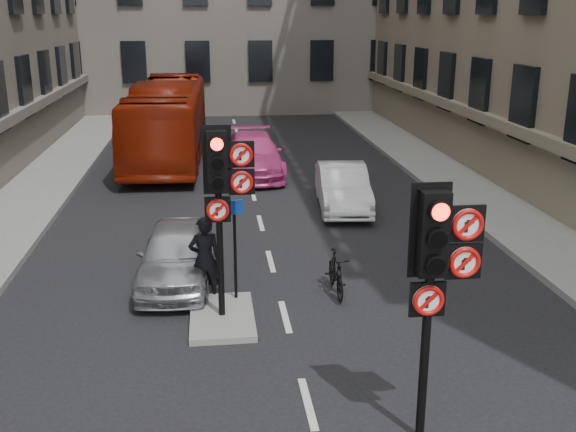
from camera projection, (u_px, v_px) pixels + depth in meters
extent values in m
cube|color=gray|center=(0.00, 219.00, 18.70)|extent=(3.00, 50.00, 0.16)
cube|color=gray|center=(495.00, 202.00, 20.32)|extent=(3.00, 50.00, 0.16)
cube|color=gray|center=(222.00, 317.00, 12.73)|extent=(1.20, 2.00, 0.12)
cylinder|color=black|center=(424.00, 359.00, 8.89)|extent=(0.12, 0.12, 2.40)
cube|color=black|center=(433.00, 233.00, 8.38)|extent=(0.36, 0.28, 1.10)
cube|color=black|center=(429.00, 230.00, 8.51)|extent=(0.52, 0.03, 1.25)
cylinder|color=#FF1407|center=(441.00, 212.00, 8.05)|extent=(0.22, 0.01, 0.22)
cylinder|color=black|center=(439.00, 240.00, 8.15)|extent=(0.22, 0.01, 0.22)
cylinder|color=black|center=(437.00, 267.00, 8.25)|extent=(0.22, 0.01, 0.22)
cube|color=black|center=(466.00, 224.00, 8.38)|extent=(0.47, 0.05, 0.47)
cylinder|color=white|center=(468.00, 225.00, 8.34)|extent=(0.41, 0.02, 0.41)
torus|color=#BF0C0A|center=(468.00, 225.00, 8.32)|extent=(0.41, 0.06, 0.41)
cube|color=#BF0C0A|center=(468.00, 225.00, 8.32)|extent=(0.25, 0.01, 0.25)
cube|color=black|center=(463.00, 261.00, 8.52)|extent=(0.47, 0.05, 0.47)
cylinder|color=white|center=(465.00, 262.00, 8.48)|extent=(0.41, 0.02, 0.41)
torus|color=#BF0C0A|center=(465.00, 263.00, 8.47)|extent=(0.41, 0.06, 0.41)
cube|color=#BF0C0A|center=(465.00, 263.00, 8.46)|extent=(0.25, 0.01, 0.25)
cube|color=black|center=(427.00, 299.00, 8.62)|extent=(0.47, 0.05, 0.47)
cylinder|color=white|center=(428.00, 300.00, 8.58)|extent=(0.41, 0.02, 0.41)
torus|color=#BF0C0A|center=(429.00, 301.00, 8.56)|extent=(0.41, 0.06, 0.41)
cube|color=#BF0C0A|center=(429.00, 301.00, 8.56)|extent=(0.25, 0.01, 0.25)
cylinder|color=black|center=(220.00, 255.00, 12.37)|extent=(0.12, 0.12, 2.40)
cube|color=black|center=(217.00, 161.00, 11.86)|extent=(0.36, 0.28, 1.10)
cube|color=black|center=(217.00, 160.00, 11.98)|extent=(0.52, 0.03, 1.25)
cylinder|color=#FF1407|center=(217.00, 144.00, 11.52)|extent=(0.22, 0.02, 0.22)
cylinder|color=black|center=(218.00, 164.00, 11.62)|extent=(0.22, 0.02, 0.22)
cylinder|color=black|center=(218.00, 184.00, 11.72)|extent=(0.22, 0.02, 0.22)
cube|color=black|center=(241.00, 154.00, 11.85)|extent=(0.47, 0.05, 0.47)
cylinder|color=white|center=(241.00, 155.00, 11.81)|extent=(0.41, 0.02, 0.41)
torus|color=#BF0C0A|center=(241.00, 155.00, 11.80)|extent=(0.41, 0.06, 0.41)
cube|color=#BF0C0A|center=(241.00, 155.00, 11.79)|extent=(0.25, 0.02, 0.25)
cube|color=black|center=(242.00, 182.00, 11.99)|extent=(0.47, 0.05, 0.47)
cylinder|color=white|center=(242.00, 182.00, 11.96)|extent=(0.41, 0.02, 0.41)
torus|color=#BF0C0A|center=(242.00, 183.00, 11.94)|extent=(0.41, 0.06, 0.41)
cube|color=#BF0C0A|center=(242.00, 183.00, 11.94)|extent=(0.25, 0.02, 0.25)
cube|color=black|center=(218.00, 210.00, 12.09)|extent=(0.47, 0.05, 0.47)
cylinder|color=white|center=(218.00, 210.00, 12.05)|extent=(0.41, 0.02, 0.41)
torus|color=#BF0C0A|center=(218.00, 210.00, 12.04)|extent=(0.41, 0.06, 0.41)
cube|color=#BF0C0A|center=(218.00, 210.00, 12.03)|extent=(0.25, 0.02, 0.25)
imported|color=#A0A1A7|center=(176.00, 254.00, 14.36)|extent=(1.70, 3.83, 1.28)
imported|color=white|center=(343.00, 187.00, 19.78)|extent=(1.72, 4.06, 1.30)
imported|color=#D23D87|center=(253.00, 155.00, 23.91)|extent=(2.04, 4.93, 1.43)
imported|color=maroon|center=(168.00, 120.00, 26.32)|extent=(2.88, 10.97, 3.04)
imported|color=black|center=(336.00, 273.00, 13.84)|extent=(0.42, 1.47, 0.88)
imported|color=black|center=(205.00, 259.00, 13.41)|extent=(0.70, 0.52, 1.76)
cylinder|color=black|center=(235.00, 251.00, 13.17)|extent=(0.06, 0.06, 1.99)
cube|color=#0D3296|center=(234.00, 207.00, 12.86)|extent=(0.34, 0.15, 0.28)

